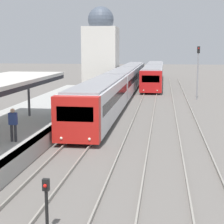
{
  "coord_description": "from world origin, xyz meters",
  "views": [
    {
      "loc": [
        4.67,
        -5.19,
        5.45
      ],
      "look_at": [
        1.61,
        17.11,
        1.57
      ],
      "focal_mm": 60.0,
      "sensor_mm": 36.0,
      "label": 1
    }
  ],
  "objects_px": {
    "signal_mast_far": "(198,67)",
    "train_far": "(154,73)",
    "person_on_platform": "(13,123)",
    "signal_post_near": "(46,199)",
    "train_near": "(122,81)"
  },
  "relations": [
    {
      "from": "train_near",
      "to": "signal_post_near",
      "type": "height_order",
      "value": "train_near"
    },
    {
      "from": "train_near",
      "to": "signal_post_near",
      "type": "bearing_deg",
      "value": -87.68
    },
    {
      "from": "train_near",
      "to": "train_far",
      "type": "relative_size",
      "value": 1.6
    },
    {
      "from": "person_on_platform",
      "to": "train_far",
      "type": "relative_size",
      "value": 0.06
    },
    {
      "from": "person_on_platform",
      "to": "train_near",
      "type": "relative_size",
      "value": 0.04
    },
    {
      "from": "person_on_platform",
      "to": "signal_post_near",
      "type": "relative_size",
      "value": 1.01
    },
    {
      "from": "signal_post_near",
      "to": "signal_mast_far",
      "type": "height_order",
      "value": "signal_mast_far"
    },
    {
      "from": "person_on_platform",
      "to": "signal_mast_far",
      "type": "height_order",
      "value": "signal_mast_far"
    },
    {
      "from": "person_on_platform",
      "to": "signal_mast_far",
      "type": "relative_size",
      "value": 0.3
    },
    {
      "from": "train_far",
      "to": "signal_post_near",
      "type": "height_order",
      "value": "train_far"
    },
    {
      "from": "train_near",
      "to": "train_far",
      "type": "bearing_deg",
      "value": 78.05
    },
    {
      "from": "person_on_platform",
      "to": "signal_post_near",
      "type": "height_order",
      "value": "person_on_platform"
    },
    {
      "from": "signal_mast_far",
      "to": "train_far",
      "type": "bearing_deg",
      "value": 105.76
    },
    {
      "from": "train_near",
      "to": "train_far",
      "type": "distance_m",
      "value": 15.52
    },
    {
      "from": "train_far",
      "to": "signal_post_near",
      "type": "bearing_deg",
      "value": -92.27
    }
  ]
}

